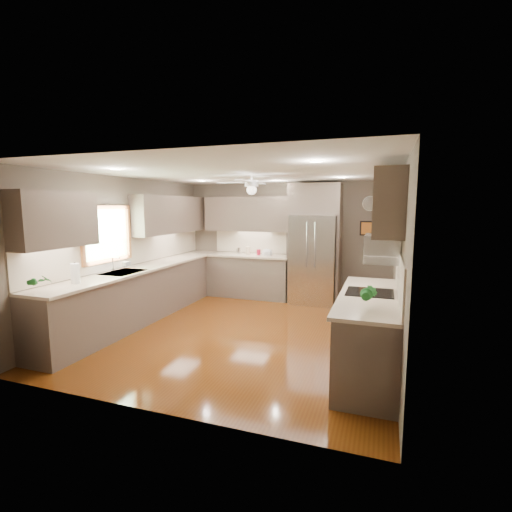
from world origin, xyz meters
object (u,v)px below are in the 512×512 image
Objects in this scene: potted_plant_right at (369,294)px; microwave at (382,248)px; potted_plant_left at (40,281)px; bowl at (267,254)px; stool at (360,311)px; refrigerator at (314,246)px; canister_b at (238,251)px; soap_bottle at (127,264)px; canister_c at (248,250)px; canister_d at (259,252)px; paper_towel at (75,273)px.

microwave reaches higher than potted_plant_right.
potted_plant_left is 4.25m from microwave.
bowl is 0.49× the size of stool.
refrigerator reaches higher than potted_plant_left.
canister_b is 0.50× the size of potted_plant_left.
canister_b is at bearing 128.98° from potted_plant_right.
bowl is at bearing 54.05° from soap_bottle.
soap_bottle is at bearing -117.57° from canister_c.
canister_d is at bearing -8.17° from canister_c.
canister_c is at bearing 126.68° from potted_plant_right.
microwave is (3.02, -2.74, 0.47)m from canister_b.
potted_plant_left reaches higher than soap_bottle.
potted_plant_right is at bearing -71.11° from refrigerator.
potted_plant_left reaches higher than canister_c.
stool is (3.77, 1.20, -0.79)m from soap_bottle.
microwave is at bearing 12.77° from paper_towel.
bowl is at bearing 149.53° from stool.
canister_b is at bearing 155.72° from stool.
canister_c is at bearing 171.83° from canister_d.
bowl is 3.97m from paper_towel.
soap_bottle is 0.61× the size of potted_plant_left.
canister_b is at bearing -171.73° from canister_c.
canister_c reaches higher than bowl.
potted_plant_left is 4.94m from refrigerator.
stool is (-0.21, 2.38, -0.85)m from potted_plant_right.
soap_bottle reaches higher than bowl.
microwave is at bearing 82.99° from potted_plant_right.
potted_plant_left reaches higher than bowl.
microwave reaches higher than soap_bottle.
canister_b is 3.77m from paper_towel.
canister_d is at bearing 175.74° from bowl.
potted_plant_right is at bearing -16.50° from soap_bottle.
potted_plant_left is (-0.95, -4.21, 0.08)m from canister_b.
canister_b is 0.32× the size of stool.
refrigerator is 5.24× the size of stool.
canister_c is 0.55× the size of paper_towel.
bowl is (1.74, 2.40, -0.06)m from soap_bottle.
canister_b is at bearing 137.76° from microwave.
bowl is (0.67, -0.02, -0.04)m from canister_b.
refrigerator is at bearing 57.67° from potted_plant_left.
canister_d is 0.20m from bowl.
soap_bottle is at bearing -113.85° from canister_b.
refrigerator is at bearing -0.63° from bowl.
canister_c is 1.49m from refrigerator.
potted_plant_right is at bearing -84.98° from stool.
canister_d is at bearing -0.91° from canister_b.
canister_b is 0.67m from bowl.
soap_bottle is at bearing -139.18° from refrigerator.
potted_plant_right reaches higher than canister_c.
canister_b is 3.07m from stool.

